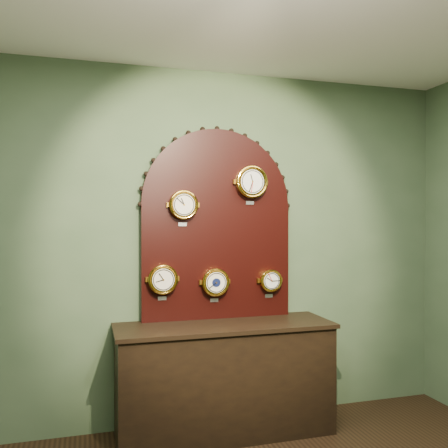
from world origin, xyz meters
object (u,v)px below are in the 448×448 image
object	(u,v)px
hygrometer	(163,279)
display_board	(217,218)
roman_clock	(183,205)
shop_counter	(225,381)
tide_clock	(270,281)
arabic_clock	(251,182)
barometer	(215,282)

from	to	relation	value
hygrometer	display_board	bearing A→B (deg)	8.53
roman_clock	hygrometer	size ratio (longest dim) A/B	0.99
shop_counter	display_board	bearing A→B (deg)	90.00
display_board	hygrometer	world-z (taller)	display_board
shop_counter	tide_clock	world-z (taller)	tide_clock
arabic_clock	hygrometer	world-z (taller)	arabic_clock
hygrometer	barometer	bearing A→B (deg)	0.01
barometer	shop_counter	bearing A→B (deg)	-77.94
display_board	arabic_clock	size ratio (longest dim) A/B	4.95
roman_clock	shop_counter	bearing A→B (deg)	-28.26
hygrometer	barometer	distance (m)	0.41
shop_counter	hygrometer	xyz separation A→B (m)	(-0.44, 0.15, 0.76)
shop_counter	roman_clock	world-z (taller)	roman_clock
roman_clock	tide_clock	distance (m)	0.94
display_board	arabic_clock	distance (m)	0.40
display_board	barometer	size ratio (longest dim) A/B	5.68
roman_clock	barometer	size ratio (longest dim) A/B	1.02
roman_clock	hygrometer	distance (m)	0.59
shop_counter	tide_clock	xyz separation A→B (m)	(0.43, 0.15, 0.72)
shop_counter	arabic_clock	distance (m)	1.54
roman_clock	barometer	xyz separation A→B (m)	(0.25, 0.00, -0.60)
barometer	tide_clock	distance (m)	0.46
display_board	barometer	distance (m)	0.51
display_board	tide_clock	bearing A→B (deg)	-8.69
display_board	hygrometer	xyz separation A→B (m)	(-0.44, -0.07, -0.46)
roman_clock	tide_clock	bearing A→B (deg)	0.09
shop_counter	barometer	bearing A→B (deg)	102.06
arabic_clock	display_board	bearing A→B (deg)	165.68
display_board	roman_clock	bearing A→B (deg)	-166.88
display_board	tide_clock	size ratio (longest dim) A/B	6.55
barometer	roman_clock	bearing A→B (deg)	-180.00
arabic_clock	hygrometer	bearing A→B (deg)	179.94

